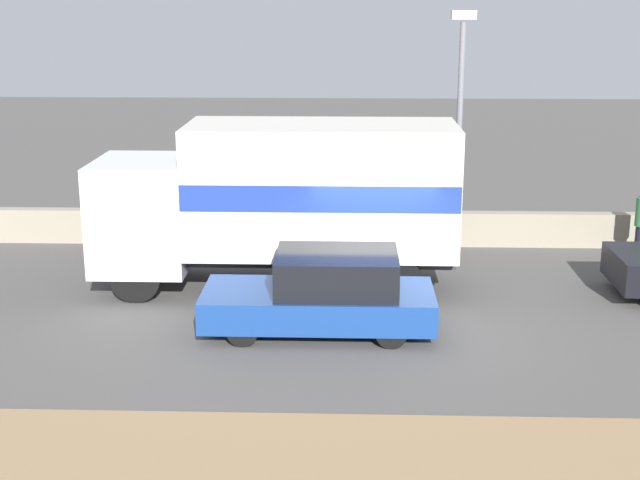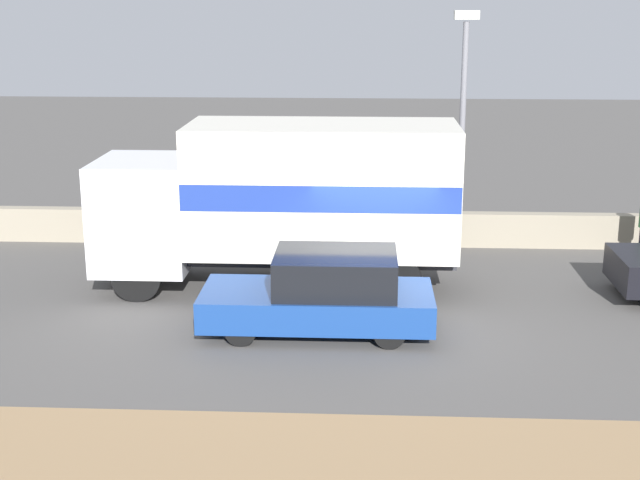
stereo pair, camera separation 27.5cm
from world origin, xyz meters
name	(u,v)px [view 2 (the right image)]	position (x,y,z in m)	size (l,w,h in m)	color
ground_plane	(374,324)	(0.00, 0.00, 0.00)	(80.00, 80.00, 0.00)	#514F4C
stone_wall_backdrop	(372,228)	(0.00, 5.71, 0.43)	(60.00, 0.35, 0.86)	gray
street_lamp	(463,116)	(2.05, 4.69, 3.43)	(0.56, 0.28, 5.80)	slate
box_truck	(288,197)	(-1.83, 2.17, 2.01)	(7.60, 2.44, 3.55)	silver
car_hatchback	(324,294)	(-0.95, -0.41, 0.73)	(4.32, 1.83, 1.52)	navy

